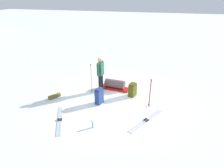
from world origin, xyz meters
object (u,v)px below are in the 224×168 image
Objects in this scene: ski_pair_far at (146,120)px; ski_poles_planted_near at (150,92)px; thermos_bottle at (93,124)px; gear_sled at (115,85)px; backpack_bright at (99,96)px; sleeping_mat_rolled at (54,96)px; skier_standing at (101,73)px; ski_poles_planted_far at (91,77)px; ski_pair_near at (60,120)px; backpack_large_dark at (132,90)px.

ski_poles_planted_near is at bearing 0.39° from ski_pair_far.
ski_pair_far is 6.77× the size of thermos_bottle.
gear_sled is 5.42× the size of thermos_bottle.
gear_sled is 3.10m from thermos_bottle.
sleeping_mat_rolled is at bearing 92.28° from backpack_bright.
ski_poles_planted_far is at bearing 111.21° from skier_standing.
ski_pair_near is 1.89m from backpack_bright.
ski_poles_planted_far reaches higher than sleeping_mat_rolled.
ski_poles_planted_near reaches higher than thermos_bottle.
ski_pair_near is 1.81m from sleeping_mat_rolled.
thermos_bottle is (-2.54, -0.99, -0.64)m from ski_poles_planted_far.
skier_standing reaches higher than ski_pair_far.
sleeping_mat_rolled is at bearing 57.52° from thermos_bottle.
ski_poles_planted_near is at bearing -58.98° from ski_pair_near.
thermos_bottle is (-1.62, -0.30, -0.22)m from backpack_bright.
gear_sled is 2.56× the size of sleeping_mat_rolled.
gear_sled reaches higher than ski_pair_near.
gear_sled reaches higher than sleeping_mat_rolled.
ski_poles_planted_far is 0.98× the size of gear_sled.
backpack_bright is at bearing -87.72° from sleeping_mat_rolled.
backpack_large_dark is at bearing -50.84° from backpack_bright.
backpack_bright is 0.51× the size of ski_poles_planted_far.
gear_sled is (0.39, -0.59, -0.73)m from skier_standing.
thermos_bottle reaches higher than ski_pair_near.
sleeping_mat_rolled is (-1.01, 1.42, -0.68)m from ski_poles_planted_far.
ski_poles_planted_far is (0.93, 0.69, 0.42)m from backpack_bright.
backpack_bright is (-1.02, 1.25, 0.04)m from backpack_large_dark.
gear_sled is (0.46, 0.94, -0.08)m from backpack_large_dark.
backpack_bright is (1.54, -1.04, 0.34)m from ski_pair_near.
ski_pair_far is 1.25m from ski_poles_planted_near.
thermos_bottle is (-1.95, 1.78, -0.56)m from ski_poles_planted_near.
ski_poles_planted_near reaches higher than gear_sled.
ski_poles_planted_near reaches higher than ski_pair_near.
backpack_bright reaches higher than thermos_bottle.
thermos_bottle is at bearing -158.73° from ski_poles_planted_far.
ski_poles_planted_far is at bearing 92.76° from backpack_large_dark.
ski_poles_planted_near is (1.05, 0.01, 0.67)m from ski_pair_far.
thermos_bottle is (-2.64, 0.95, -0.17)m from backpack_large_dark.
ski_pair_near is at bearing 163.82° from skier_standing.
gear_sled is at bearing 38.89° from ski_pair_far.
ski_poles_planted_far is 5.33× the size of thermos_bottle.
ski_pair_near is 6.66× the size of thermos_bottle.
ski_poles_planted_far reaches higher than ski_pair_near.
backpack_large_dark is (2.56, -2.30, 0.29)m from ski_pair_near.
skier_standing is at bearing 12.14° from thermos_bottle.
ski_pair_far is 3.31m from ski_poles_planted_far.
skier_standing is at bearing -68.79° from ski_poles_planted_far.
ski_pair_near is 2.44× the size of backpack_bright.
ski_poles_planted_near is at bearing -102.08° from ski_poles_planted_far.
ski_pair_near is at bearing 155.87° from gear_sled.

